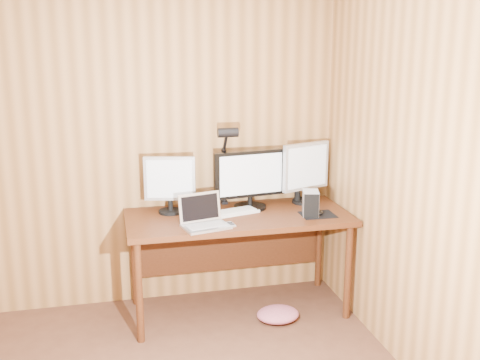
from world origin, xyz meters
name	(u,v)px	position (x,y,z in m)	size (l,w,h in m)	color
room_shell	(100,231)	(0.00, 0.00, 1.25)	(4.00, 4.00, 4.00)	#573221
desk	(236,228)	(0.93, 1.70, 0.63)	(1.60, 0.70, 0.75)	#49220F
monitor_center	(250,179)	(1.05, 1.77, 0.98)	(0.56, 0.24, 0.44)	black
monitor_left	(170,183)	(0.46, 1.79, 0.97)	(0.37, 0.17, 0.42)	black
monitor_right	(306,171)	(1.50, 1.82, 1.00)	(0.40, 0.20, 0.47)	black
laptop	(203,218)	(0.64, 1.44, 0.80)	(0.34, 0.29, 0.21)	silver
keyboard	(227,213)	(0.85, 1.65, 0.76)	(0.49, 0.26, 0.02)	white
mousepad	(318,215)	(1.48, 1.50, 0.75)	(0.24, 0.20, 0.00)	black
mouse	(318,212)	(1.48, 1.50, 0.77)	(0.07, 0.11, 0.04)	black
hard_drive	(311,203)	(1.43, 1.51, 0.84)	(0.15, 0.18, 0.18)	silver
phone	(230,224)	(0.82, 1.41, 0.76)	(0.06, 0.10, 0.01)	silver
speaker	(297,196)	(1.44, 1.83, 0.81)	(0.05, 0.05, 0.11)	black
desk_lamp	(226,154)	(0.89, 1.86, 1.15)	(0.15, 0.21, 0.65)	black
fabric_pile	(278,314)	(1.17, 1.41, 0.05)	(0.31, 0.25, 0.10)	#B8596E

